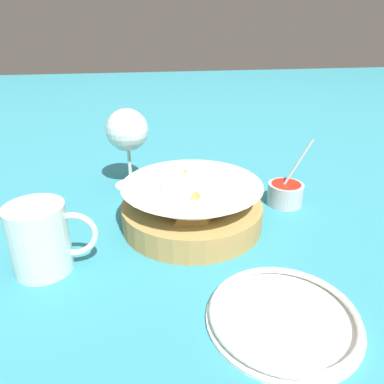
% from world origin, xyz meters
% --- Properties ---
extents(ground_plane, '(4.00, 4.00, 0.00)m').
position_xyz_m(ground_plane, '(0.00, 0.00, 0.00)').
color(ground_plane, teal).
extents(food_basket, '(0.24, 0.24, 0.09)m').
position_xyz_m(food_basket, '(0.03, 0.03, 0.03)').
color(food_basket, '#B2894C').
rests_on(food_basket, ground_plane).
extents(sauce_cup, '(0.08, 0.07, 0.13)m').
position_xyz_m(sauce_cup, '(0.22, 0.09, 0.02)').
color(sauce_cup, '#B7B7BC').
rests_on(sauce_cup, ground_plane).
extents(wine_glass, '(0.09, 0.09, 0.16)m').
position_xyz_m(wine_glass, '(-0.07, 0.22, 0.12)').
color(wine_glass, silver).
rests_on(wine_glass, ground_plane).
extents(beer_mug, '(0.12, 0.08, 0.10)m').
position_xyz_m(beer_mug, '(-0.19, -0.05, 0.05)').
color(beer_mug, silver).
rests_on(beer_mug, ground_plane).
extents(side_plate, '(0.18, 0.18, 0.01)m').
position_xyz_m(side_plate, '(0.10, -0.20, 0.01)').
color(side_plate, white).
rests_on(side_plate, ground_plane).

